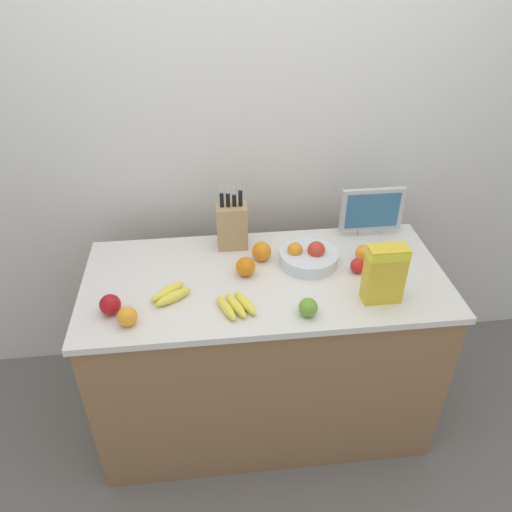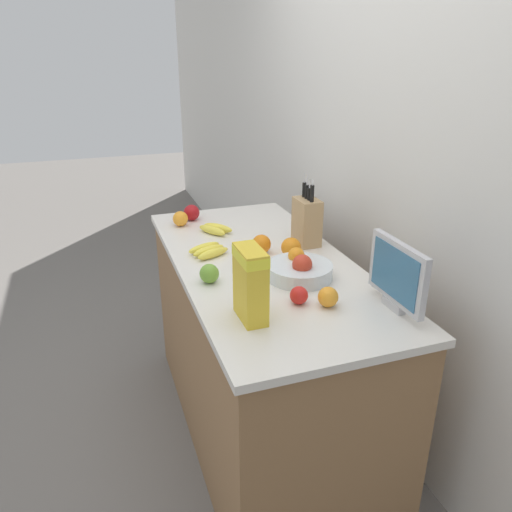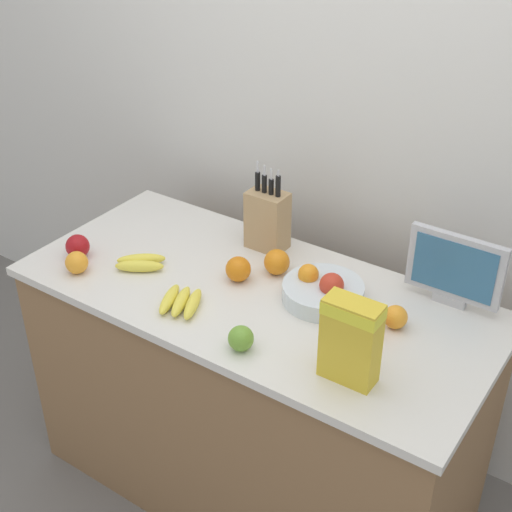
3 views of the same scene
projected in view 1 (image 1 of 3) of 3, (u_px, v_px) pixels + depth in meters
ground_plane at (263, 411)px, 2.65m from camera, size 14.00×14.00×0.00m
wall_back at (251, 137)px, 2.38m from camera, size 9.00×0.06×2.60m
counter at (264, 351)px, 2.40m from camera, size 1.56×0.72×0.89m
knife_block at (232, 226)px, 2.28m from camera, size 0.14×0.09×0.32m
small_monitor at (372, 211)px, 2.35m from camera, size 0.30×0.03×0.24m
cereal_box at (385, 271)px, 1.94m from camera, size 0.16×0.08×0.25m
fruit_bowl at (308, 256)px, 2.21m from camera, size 0.26×0.26×0.11m
banana_bunch_left at (171, 294)px, 2.01m from camera, size 0.18×0.17×0.04m
banana_bunch_right at (236, 305)px, 1.96m from camera, size 0.17×0.18×0.04m
apple_by_knife_block at (308, 307)px, 1.92m from camera, size 0.08×0.08×0.08m
apple_rear at (358, 266)px, 2.15m from camera, size 0.06×0.06×0.06m
apple_front at (110, 305)px, 1.92m from camera, size 0.08×0.08×0.08m
orange_back_center at (246, 267)px, 2.13m from camera, size 0.08×0.08×0.08m
orange_by_cereal at (127, 316)px, 1.87m from camera, size 0.08×0.08×0.08m
orange_front_center at (262, 251)px, 2.23m from camera, size 0.09×0.09×0.09m
orange_mid_right at (363, 253)px, 2.23m from camera, size 0.07×0.07×0.07m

